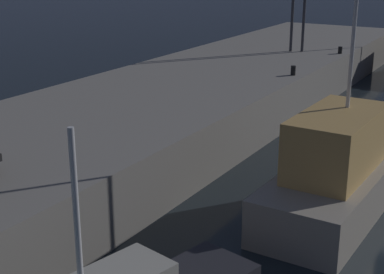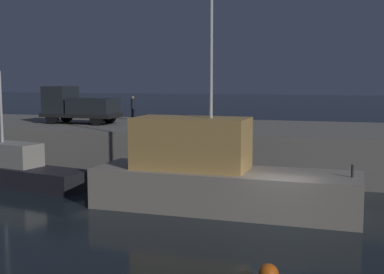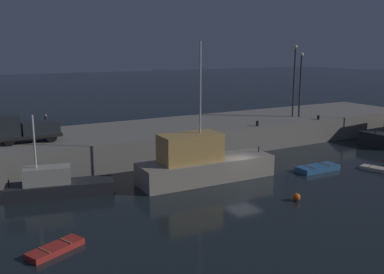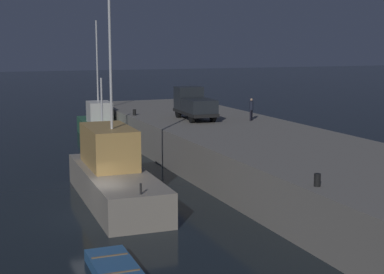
% 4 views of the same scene
% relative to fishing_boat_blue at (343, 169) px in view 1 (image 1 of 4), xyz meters
% --- Properties ---
extents(pier_quay, '(62.46, 10.49, 2.58)m').
position_rel_fishing_boat_blue_xyz_m(pier_quay, '(2.96, 10.59, -0.14)').
color(pier_quay, gray).
rests_on(pier_quay, ground).
extents(fishing_boat_blue, '(11.30, 3.55, 10.98)m').
position_rel_fishing_boat_blue_xyz_m(fishing_boat_blue, '(0.00, 0.00, 0.00)').
color(fishing_boat_blue, gray).
rests_on(fishing_boat_blue, ground).
extents(bollard_west, '(0.28, 0.28, 0.54)m').
position_rel_fishing_boat_blue_xyz_m(bollard_west, '(10.24, 6.03, 1.42)').
color(bollard_west, black).
rests_on(bollard_west, pier_quay).
extents(bollard_east, '(0.28, 0.28, 0.48)m').
position_rel_fishing_boat_blue_xyz_m(bollard_east, '(18.72, 5.88, 1.39)').
color(bollard_east, black).
rests_on(bollard_east, pier_quay).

